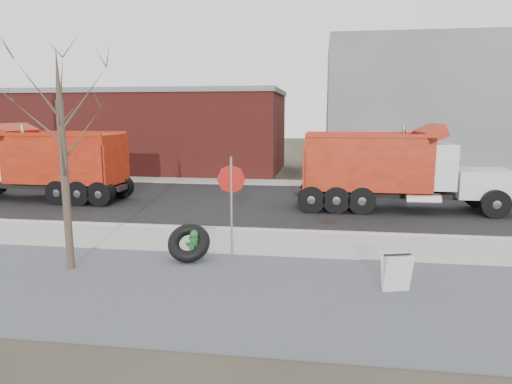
% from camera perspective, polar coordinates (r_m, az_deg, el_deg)
% --- Properties ---
extents(ground, '(120.00, 120.00, 0.00)m').
position_cam_1_polar(ground, '(13.20, -4.04, -6.53)').
color(ground, '#383328').
rests_on(ground, ground).
extents(gravel_verge, '(60.00, 5.00, 0.03)m').
position_cam_1_polar(gravel_verge, '(9.99, -8.39, -11.94)').
color(gravel_verge, slate).
rests_on(gravel_verge, ground).
extents(sidewalk, '(60.00, 2.50, 0.06)m').
position_cam_1_polar(sidewalk, '(13.43, -3.82, -6.11)').
color(sidewalk, '#9E9B93').
rests_on(sidewalk, ground).
extents(curb, '(60.00, 0.15, 0.11)m').
position_cam_1_polar(curb, '(14.65, -2.76, -4.66)').
color(curb, '#9E9B93').
rests_on(curb, ground).
extents(road, '(60.00, 9.40, 0.02)m').
position_cam_1_polar(road, '(19.23, -0.07, -1.33)').
color(road, black).
rests_on(road, ground).
extents(far_sidewalk, '(60.00, 2.00, 0.06)m').
position_cam_1_polar(far_sidewalk, '(24.80, 1.84, 1.20)').
color(far_sidewalk, '#9E9B93').
rests_on(far_sidewalk, ground).
extents(building_grey, '(12.00, 10.00, 8.00)m').
position_cam_1_polar(building_grey, '(31.03, 20.20, 9.67)').
color(building_grey, gray).
rests_on(building_grey, ground).
extents(building_brick, '(20.20, 8.20, 5.30)m').
position_cam_1_polar(building_brick, '(32.04, -15.31, 7.49)').
color(building_brick, maroon).
rests_on(building_brick, ground).
extents(bare_tree, '(3.20, 3.20, 5.20)m').
position_cam_1_polar(bare_tree, '(11.44, -23.14, 7.00)').
color(bare_tree, '#382D23').
rests_on(bare_tree, ground).
extents(fire_hydrant, '(0.45, 0.43, 0.79)m').
position_cam_1_polar(fire_hydrant, '(11.80, -7.69, -6.73)').
color(fire_hydrant, '#2C722B').
rests_on(fire_hydrant, ground).
extents(truck_tire, '(1.15, 1.04, 0.99)m').
position_cam_1_polar(truck_tire, '(11.72, -8.39, -6.29)').
color(truck_tire, black).
rests_on(truck_tire, ground).
extents(stop_sign, '(0.71, 0.13, 2.63)m').
position_cam_1_polar(stop_sign, '(11.51, -3.11, 0.29)').
color(stop_sign, gray).
rests_on(stop_sign, ground).
extents(sandwich_board, '(0.66, 0.51, 0.81)m').
position_cam_1_polar(sandwich_board, '(10.04, 17.15, -9.60)').
color(sandwich_board, silver).
rests_on(sandwich_board, ground).
extents(dump_truck_red_a, '(8.15, 2.31, 3.29)m').
position_cam_1_polar(dump_truck_red_a, '(18.27, 16.67, 2.97)').
color(dump_truck_red_a, black).
rests_on(dump_truck_red_a, ground).
extents(dump_truck_red_b, '(7.73, 2.43, 3.26)m').
position_cam_1_polar(dump_truck_red_b, '(21.58, -24.75, 3.41)').
color(dump_truck_red_b, black).
rests_on(dump_truck_red_b, ground).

